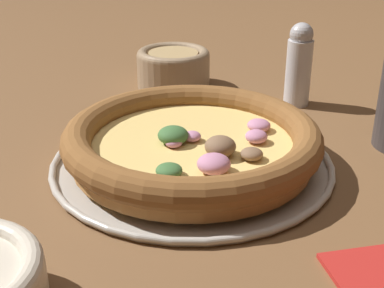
{
  "coord_description": "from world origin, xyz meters",
  "views": [
    {
      "loc": [
        0.14,
        0.49,
        0.26
      ],
      "look_at": [
        0.0,
        0.0,
        0.03
      ],
      "focal_mm": 50.0,
      "sensor_mm": 36.0,
      "label": 1
    }
  ],
  "objects": [
    {
      "name": "bowl_near",
      "position": [
        -0.05,
        -0.26,
        0.03
      ],
      "size": [
        0.11,
        0.11,
        0.06
      ],
      "color": "#9E8466",
      "rests_on": "ground_plane"
    },
    {
      "name": "pepper_shaker",
      "position": [
        -0.19,
        -0.14,
        0.06
      ],
      "size": [
        0.03,
        0.03,
        0.11
      ],
      "color": "silver",
      "rests_on": "ground_plane"
    },
    {
      "name": "ground_plane",
      "position": [
        0.0,
        0.0,
        0.0
      ],
      "size": [
        3.0,
        3.0,
        0.0
      ],
      "primitive_type": "plane",
      "color": "brown"
    },
    {
      "name": "pizza_tray",
      "position": [
        0.0,
        0.0,
        0.0
      ],
      "size": [
        0.3,
        0.3,
        0.01
      ],
      "color": "#B7B2A8",
      "rests_on": "ground_plane"
    },
    {
      "name": "pizza",
      "position": [
        -0.0,
        0.0,
        0.03
      ],
      "size": [
        0.27,
        0.27,
        0.04
      ],
      "color": "#BC7F42",
      "rests_on": "pizza_tray"
    }
  ]
}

